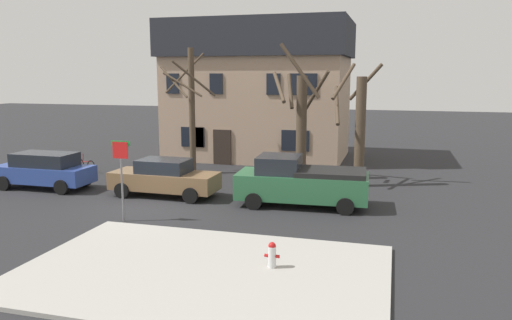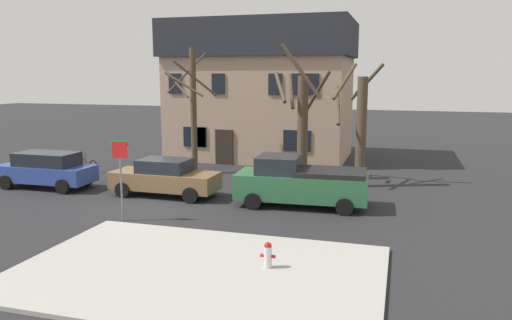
{
  "view_description": "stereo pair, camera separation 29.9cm",
  "coord_description": "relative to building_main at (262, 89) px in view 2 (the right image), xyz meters",
  "views": [
    {
      "loc": [
        9.51,
        -17.74,
        5.36
      ],
      "look_at": [
        3.85,
        2.61,
        1.71
      ],
      "focal_mm": 34.95,
      "sensor_mm": 36.0,
      "label": 1
    },
    {
      "loc": [
        9.8,
        -17.65,
        5.36
      ],
      "look_at": [
        3.85,
        2.61,
        1.71
      ],
      "focal_mm": 34.95,
      "sensor_mm": 36.0,
      "label": 2
    }
  ],
  "objects": [
    {
      "name": "car_blue_wagon",
      "position": [
        -7.35,
        -11.66,
        -3.53
      ],
      "size": [
        4.61,
        1.98,
        1.71
      ],
      "color": "#2D4799",
      "rests_on": "ground_plane"
    },
    {
      "name": "tree_bare_near",
      "position": [
        -2.0,
        -6.54,
        -0.76
      ],
      "size": [
        3.15,
        3.22,
        6.73
      ],
      "color": "#4C3D2D",
      "rests_on": "ground_plane"
    },
    {
      "name": "sidewalk_slab",
      "position": [
        3.64,
        -19.29,
        -4.36
      ],
      "size": [
        9.93,
        6.6,
        0.12
      ],
      "primitive_type": "cube",
      "color": "#A8A59E",
      "rests_on": "ground_plane"
    },
    {
      "name": "car_brown_sedan",
      "position": [
        -1.21,
        -11.53,
        -3.58
      ],
      "size": [
        4.81,
        2.02,
        1.66
      ],
      "color": "brown",
      "rests_on": "ground_plane"
    },
    {
      "name": "tree_bare_mid",
      "position": [
        3.93,
        -6.46,
        -1.34
      ],
      "size": [
        3.06,
        3.04,
        6.85
      ],
      "color": "#4C3D2D",
      "rests_on": "ground_plane"
    },
    {
      "name": "fire_hydrant",
      "position": [
        5.44,
        -18.62,
        -3.92
      ],
      "size": [
        0.42,
        0.22,
        0.72
      ],
      "color": "silver",
      "rests_on": "sidewalk_slab"
    },
    {
      "name": "building_main",
      "position": [
        0.0,
        0.0,
        0.0
      ],
      "size": [
        11.5,
        7.25,
        8.64
      ],
      "color": "tan",
      "rests_on": "ground_plane"
    },
    {
      "name": "street_sign_pole",
      "position": [
        -0.97,
        -15.48,
        -2.33
      ],
      "size": [
        0.76,
        0.07,
        3.0
      ],
      "color": "slate",
      "rests_on": "ground_plane"
    },
    {
      "name": "tree_bare_far",
      "position": [
        6.85,
        -7.13,
        -1.5
      ],
      "size": [
        2.33,
        2.71,
        5.9
      ],
      "color": "#4C3D2D",
      "rests_on": "ground_plane"
    },
    {
      "name": "bicycle_leaning",
      "position": [
        -7.89,
        -7.65,
        -4.05
      ],
      "size": [
        1.64,
        0.7,
        1.03
      ],
      "color": "black",
      "rests_on": "ground_plane"
    },
    {
      "name": "pickup_truck_green",
      "position": [
        4.91,
        -11.51,
        -3.43
      ],
      "size": [
        5.42,
        2.53,
        2.05
      ],
      "color": "#2D6B42",
      "rests_on": "ground_plane"
    },
    {
      "name": "ground_plane",
      "position": [
        -1.02,
        -13.5,
        -4.42
      ],
      "size": [
        120.0,
        120.0,
        0.0
      ],
      "primitive_type": "plane",
      "color": "#262628"
    }
  ]
}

